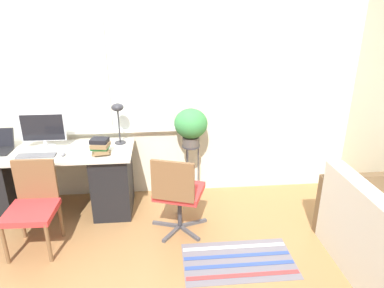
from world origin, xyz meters
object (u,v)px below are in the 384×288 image
keyboard (36,156)px  potted_plant (191,125)px  office_chair_swivel (178,192)px  desk_lamp (118,112)px  plant_stand (191,155)px  monitor (43,130)px  book_stack (100,146)px  desk_chair_wooden (33,205)px  mouse (63,154)px

keyboard → potted_plant: (1.62, 0.32, 0.18)m
office_chair_swivel → potted_plant: (0.19, 0.68, 0.47)m
desk_lamp → plant_stand: size_ratio=0.67×
monitor → plant_stand: size_ratio=0.67×
monitor → potted_plant: 1.60m
monitor → desk_lamp: bearing=3.8°
book_stack → desk_chair_wooden: (-0.59, -0.45, -0.39)m
potted_plant → office_chair_swivel: bearing=-105.9°
keyboard → mouse: 0.27m
monitor → plant_stand: (1.59, 0.07, -0.38)m
plant_stand → potted_plant: potted_plant is taller
desk_lamp → plant_stand: bearing=1.0°
keyboard → desk_lamp: (0.82, 0.30, 0.35)m
desk_lamp → desk_chair_wooden: (-0.76, -0.75, -0.66)m
mouse → office_chair_swivel: bearing=-17.2°
book_stack → plant_stand: (0.97, 0.32, -0.27)m
monitor → book_stack: (0.63, -0.25, -0.11)m
keyboard → mouse: size_ratio=5.26×
book_stack → office_chair_swivel: 0.93m
mouse → monitor: bearing=133.7°
book_stack → office_chair_swivel: book_stack is taller
desk_lamp → desk_chair_wooden: size_ratio=0.55×
mouse → desk_lamp: (0.55, 0.31, 0.34)m
desk_chair_wooden → monitor: bearing=94.9°
desk_chair_wooden → plant_stand: (1.56, 0.77, 0.12)m
office_chair_swivel → book_stack: bearing=-6.3°
monitor → desk_lamp: (0.79, 0.05, 0.16)m
mouse → desk_chair_wooden: 0.58m
desk_lamp → mouse: bearing=-150.2°
monitor → book_stack: monitor is taller
plant_stand → book_stack: bearing=-161.7°
monitor → mouse: 0.40m
office_chair_swivel → potted_plant: size_ratio=1.99×
book_stack → plant_stand: book_stack is taller
keyboard → plant_stand: (1.62, 0.32, -0.19)m
desk_lamp → desk_chair_wooden: bearing=-135.1°
desk_chair_wooden → plant_stand: size_ratio=1.22×
desk_lamp → desk_chair_wooden: desk_lamp is taller
keyboard → desk_lamp: size_ratio=0.84×
keyboard → book_stack: size_ratio=1.86×
desk_lamp → monitor: bearing=-176.2°
office_chair_swivel → potted_plant: potted_plant is taller
book_stack → plant_stand: 1.05m
monitor → desk_lamp: 0.81m
keyboard → book_stack: bearing=-0.2°
desk_lamp → potted_plant: desk_lamp is taller
keyboard → potted_plant: bearing=11.1°
keyboard → desk_lamp: 0.94m
keyboard → mouse: (0.27, -0.01, 0.01)m
monitor → office_chair_swivel: (1.40, -0.62, -0.48)m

